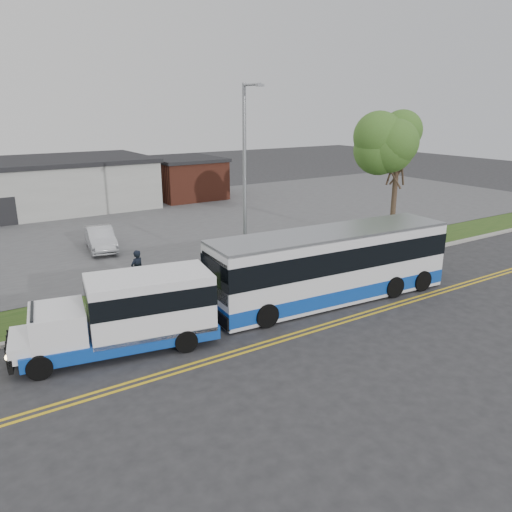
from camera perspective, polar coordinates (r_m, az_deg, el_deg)
ground at (r=22.26m, az=-4.03°, el=-5.91°), size 140.00×140.00×0.00m
lane_line_north at (r=19.26m, az=1.62°, el=-9.62°), size 70.00×0.12×0.01m
lane_line_south at (r=19.04m, az=2.13°, el=-9.95°), size 70.00×0.12×0.01m
curb at (r=23.13m, az=-5.36°, el=-4.84°), size 80.00×0.30×0.15m
verge at (r=24.65m, az=-7.32°, el=-3.59°), size 80.00×3.30×0.10m
parking_lot at (r=37.37m, az=-16.81°, el=2.87°), size 80.00×25.00×0.10m
brick_wing at (r=48.95m, az=-8.17°, el=8.85°), size 6.30×7.30×3.90m
tree_east at (r=31.87m, az=15.94°, el=11.90°), size 5.20×5.20×8.33m
streetlight_near at (r=24.64m, az=-1.23°, el=8.99°), size 0.35×1.53×9.50m
shuttle_bus at (r=18.70m, az=-14.09°, el=-6.08°), size 7.42×3.50×2.74m
transit_bus at (r=22.89m, az=8.56°, el=-1.04°), size 11.84×3.52×3.24m
pedestrian at (r=24.46m, az=-13.41°, el=-1.55°), size 0.83×0.69×1.94m
parked_car_a at (r=31.92m, az=-17.34°, el=1.92°), size 2.11×4.46×1.41m
grocery_bag_left at (r=24.41m, az=-13.75°, el=-3.63°), size 0.32×0.32×0.32m
grocery_bag_right at (r=25.04m, az=-12.84°, el=-3.04°), size 0.32×0.32×0.32m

